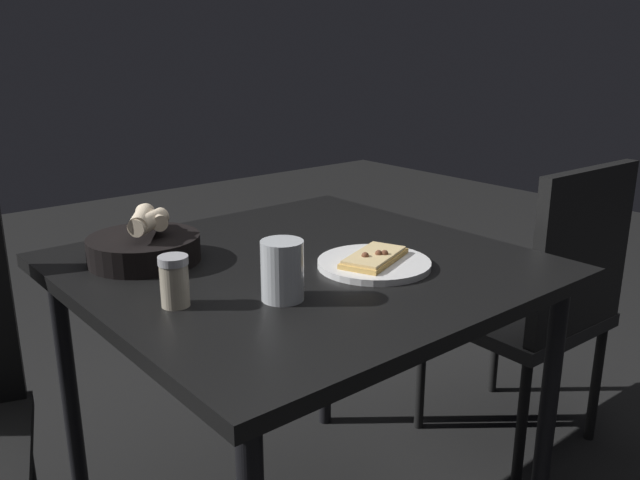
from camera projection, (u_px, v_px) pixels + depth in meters
dining_table at (301, 292)px, 1.45m from camera, size 0.90×0.93×0.75m
pizza_plate at (374, 262)px, 1.39m from camera, size 0.24×0.24×0.04m
bread_basket at (145, 245)px, 1.42m from camera, size 0.24×0.24×0.12m
beer_glass at (282, 274)px, 1.21m from camera, size 0.08×0.08×0.11m
pepper_shaker at (175, 284)px, 1.18m from camera, size 0.05×0.05×0.09m
chair_far at (540, 296)px, 1.91m from camera, size 0.45×0.45×0.89m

